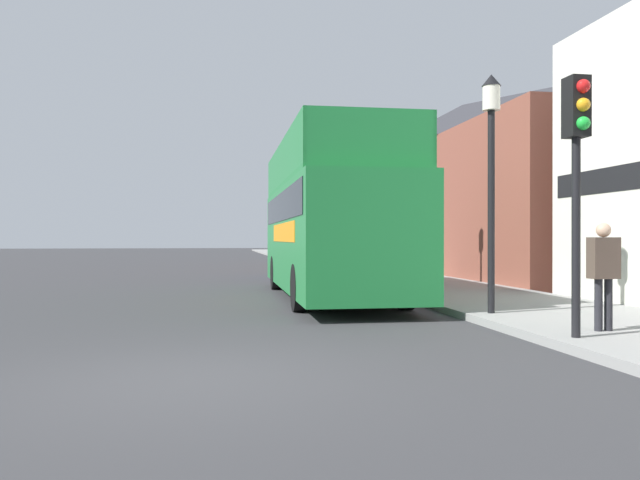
% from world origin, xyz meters
% --- Properties ---
extents(ground_plane, '(144.00, 144.00, 0.00)m').
position_xyz_m(ground_plane, '(0.00, 21.00, 0.00)').
color(ground_plane, '#333335').
extents(sidewalk, '(3.84, 108.00, 0.14)m').
position_xyz_m(sidewalk, '(6.78, 18.00, 0.07)').
color(sidewalk, gray).
rests_on(sidewalk, ground_plane).
extents(brick_terrace_rear, '(6.00, 23.83, 7.78)m').
position_xyz_m(brick_terrace_rear, '(11.69, 20.79, 3.89)').
color(brick_terrace_rear, brown).
rests_on(brick_terrace_rear, ground_plane).
extents(tour_bus, '(2.68, 9.61, 3.95)m').
position_xyz_m(tour_bus, '(3.18, 8.90, 1.81)').
color(tour_bus, '#1E7A38').
rests_on(tour_bus, ground_plane).
extents(parked_car_ahead_of_bus, '(1.76, 4.14, 1.42)m').
position_xyz_m(parked_car_ahead_of_bus, '(3.77, 17.34, 0.66)').
color(parked_car_ahead_of_bus, navy).
rests_on(parked_car_ahead_of_bus, ground_plane).
extents(pedestrian_second, '(0.42, 0.23, 1.62)m').
position_xyz_m(pedestrian_second, '(6.02, 1.68, 1.12)').
color(pedestrian_second, '#232328').
rests_on(pedestrian_second, sidewalk).
extents(traffic_signal, '(0.28, 0.42, 3.65)m').
position_xyz_m(traffic_signal, '(5.26, 1.16, 2.82)').
color(traffic_signal, black).
rests_on(traffic_signal, sidewalk).
extents(lamp_post_nearest, '(0.35, 0.35, 4.44)m').
position_xyz_m(lamp_post_nearest, '(5.33, 4.06, 3.22)').
color(lamp_post_nearest, black).
rests_on(lamp_post_nearest, sidewalk).
extents(lamp_post_second, '(0.35, 0.35, 5.05)m').
position_xyz_m(lamp_post_second, '(5.25, 11.07, 3.59)').
color(lamp_post_second, black).
rests_on(lamp_post_second, sidewalk).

